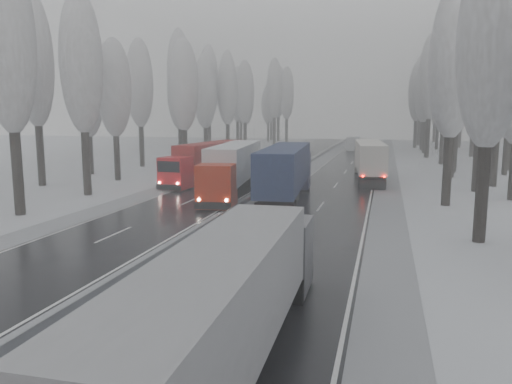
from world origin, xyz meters
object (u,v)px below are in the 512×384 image
at_px(box_truck_distant, 353,143).
at_px(truck_red_white, 233,166).
at_px(truck_blue_box, 287,169).
at_px(truck_grey_tarp, 232,297).
at_px(truck_cream_box, 369,158).
at_px(truck_red_red, 207,159).

height_order(box_truck_distant, truck_red_white, truck_red_white).
bearing_deg(box_truck_distant, truck_red_white, -96.72).
distance_m(truck_blue_box, truck_red_white, 5.68).
bearing_deg(truck_grey_tarp, truck_red_white, 106.06).
relative_size(truck_grey_tarp, truck_cream_box, 0.92).
distance_m(truck_cream_box, box_truck_distant, 44.78).
bearing_deg(truck_red_red, box_truck_distant, 81.88).
bearing_deg(truck_blue_box, truck_red_white, 151.36).
height_order(truck_grey_tarp, truck_red_white, truck_red_white).
relative_size(box_truck_distant, truck_red_white, 0.43).
height_order(truck_cream_box, box_truck_distant, truck_cream_box).
height_order(truck_grey_tarp, truck_cream_box, truck_cream_box).
height_order(truck_cream_box, truck_red_white, truck_red_white).
height_order(truck_grey_tarp, box_truck_distant, truck_grey_tarp).
height_order(truck_blue_box, box_truck_distant, truck_blue_box).
bearing_deg(truck_red_red, truck_red_white, -50.44).
distance_m(truck_blue_box, box_truck_distant, 59.64).
bearing_deg(truck_blue_box, truck_grey_tarp, -86.38).
bearing_deg(box_truck_distant, truck_blue_box, -91.51).
relative_size(truck_blue_box, truck_red_white, 1.03).
relative_size(truck_grey_tarp, truck_blue_box, 0.84).
bearing_deg(truck_cream_box, truck_red_red, -168.75).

